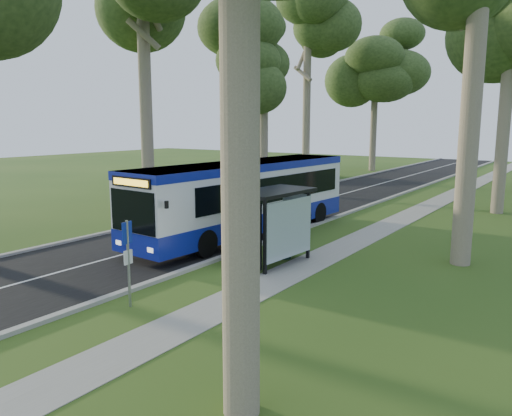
{
  "coord_description": "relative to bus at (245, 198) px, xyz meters",
  "views": [
    {
      "loc": [
        11.28,
        -12.5,
        5.04
      ],
      "look_at": [
        -0.05,
        3.98,
        1.6
      ],
      "focal_mm": 35.0,
      "sensor_mm": 36.0,
      "label": 1
    }
  ],
  "objects": [
    {
      "name": "ground",
      "position": [
        1.57,
        -5.36,
        -1.71
      ],
      "size": [
        120.0,
        120.0,
        0.0
      ],
      "primitive_type": "plane",
      "color": "#2B4D18",
      "rests_on": "ground"
    },
    {
      "name": "road",
      "position": [
        -1.93,
        4.64,
        -1.7
      ],
      "size": [
        7.0,
        100.0,
        0.02
      ],
      "primitive_type": "cube",
      "color": "black",
      "rests_on": "ground"
    },
    {
      "name": "kerb_east",
      "position": [
        1.57,
        4.64,
        -1.65
      ],
      "size": [
        0.25,
        100.0,
        0.12
      ],
      "primitive_type": "cube",
      "color": "#9E9B93",
      "rests_on": "ground"
    },
    {
      "name": "kerb_west",
      "position": [
        -5.43,
        4.64,
        -1.65
      ],
      "size": [
        0.25,
        100.0,
        0.12
      ],
      "primitive_type": "cube",
      "color": "#9E9B93",
      "rests_on": "ground"
    },
    {
      "name": "centre_line",
      "position": [
        -1.93,
        4.64,
        -1.69
      ],
      "size": [
        0.12,
        100.0,
        0.0
      ],
      "primitive_type": "cube",
      "color": "white",
      "rests_on": "road"
    },
    {
      "name": "footpath",
      "position": [
        4.57,
        4.64,
        -1.7
      ],
      "size": [
        1.5,
        100.0,
        0.02
      ],
      "primitive_type": "cube",
      "color": "gray",
      "rests_on": "ground"
    },
    {
      "name": "bus",
      "position": [
        0.0,
        0.0,
        0.0
      ],
      "size": [
        3.41,
        12.62,
        3.31
      ],
      "rotation": [
        0.0,
        0.0,
        -0.06
      ],
      "color": "white",
      "rests_on": "ground"
    },
    {
      "name": "bus_stop_sign",
      "position": [
        2.52,
        -8.99,
        -0.19
      ],
      "size": [
        0.09,
        0.34,
        2.44
      ],
      "rotation": [
        0.0,
        0.0,
        0.08
      ],
      "color": "gray",
      "rests_on": "ground"
    },
    {
      "name": "bus_shelter",
      "position": [
        3.59,
        -3.51,
        0.17
      ],
      "size": [
        1.92,
        3.24,
        2.68
      ],
      "rotation": [
        0.0,
        0.0,
        -0.08
      ],
      "color": "black",
      "rests_on": "ground"
    },
    {
      "name": "litter_bin",
      "position": [
        3.46,
        -2.29,
        -1.27
      ],
      "size": [
        0.5,
        0.5,
        0.88
      ],
      "rotation": [
        0.0,
        0.0,
        -0.0
      ],
      "color": "black",
      "rests_on": "ground"
    },
    {
      "name": "car_white",
      "position": [
        -7.16,
        20.8,
        -1.05
      ],
      "size": [
        2.23,
        4.14,
        1.34
      ],
      "primitive_type": "imported",
      "rotation": [
        0.0,
        0.0,
        0.17
      ],
      "color": "silver",
      "rests_on": "ground"
    },
    {
      "name": "car_silver",
      "position": [
        -7.39,
        22.97,
        -0.87
      ],
      "size": [
        3.3,
        5.42,
        1.69
      ],
      "primitive_type": "imported",
      "rotation": [
        0.0,
        0.0,
        0.32
      ],
      "color": "#ACAEB4",
      "rests_on": "ground"
    },
    {
      "name": "tree_west_c",
      "position": [
        -7.43,
        12.64,
        7.74
      ],
      "size": [
        5.2,
        5.2,
        12.74
      ],
      "color": "#7A6B56",
      "rests_on": "ground"
    },
    {
      "name": "tree_west_d",
      "position": [
        -9.43,
        22.64,
        10.31
      ],
      "size": [
        5.2,
        5.2,
        16.25
      ],
      "color": "#7A6B56",
      "rests_on": "ground"
    },
    {
      "name": "tree_west_e",
      "position": [
        -6.93,
        32.64,
        9.47
      ],
      "size": [
        5.2,
        5.2,
        15.1
      ],
      "color": "#7A6B56",
      "rests_on": "ground"
    }
  ]
}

